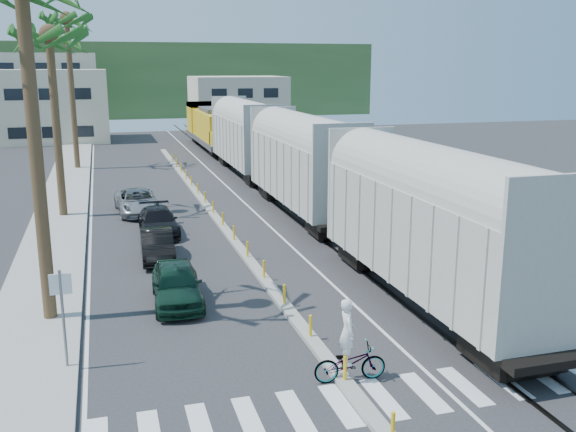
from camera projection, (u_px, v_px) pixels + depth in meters
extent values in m
plane|color=#28282B|center=(332.00, 368.00, 18.43)|extent=(140.00, 140.00, 0.00)
cube|color=gray|center=(63.00, 205.00, 39.46)|extent=(3.00, 90.00, 0.15)
cube|color=black|center=(254.00, 187.00, 45.75)|extent=(0.12, 100.00, 0.06)
cube|color=black|center=(273.00, 186.00, 46.14)|extent=(0.12, 100.00, 0.06)
cube|color=gray|center=(213.00, 214.00, 37.10)|extent=(0.45, 60.00, 0.15)
cylinder|color=yellow|center=(393.00, 426.00, 14.58)|extent=(0.10, 0.10, 0.70)
cylinder|color=yellow|center=(345.00, 368.00, 17.38)|extent=(0.10, 0.10, 0.70)
cylinder|color=yellow|center=(310.00, 326.00, 20.19)|extent=(0.10, 0.10, 0.70)
cylinder|color=yellow|center=(284.00, 294.00, 22.99)|extent=(0.10, 0.10, 0.70)
cylinder|color=yellow|center=(264.00, 269.00, 25.79)|extent=(0.10, 0.10, 0.70)
cylinder|color=yellow|center=(247.00, 249.00, 28.59)|extent=(0.10, 0.10, 0.70)
cylinder|color=yellow|center=(234.00, 233.00, 31.40)|extent=(0.10, 0.10, 0.70)
cylinder|color=yellow|center=(223.00, 219.00, 34.20)|extent=(0.10, 0.10, 0.70)
cylinder|color=yellow|center=(213.00, 207.00, 37.00)|extent=(0.10, 0.10, 0.70)
cylinder|color=yellow|center=(205.00, 197.00, 39.80)|extent=(0.10, 0.10, 0.70)
cylinder|color=yellow|center=(198.00, 188.00, 42.61)|extent=(0.10, 0.10, 0.70)
cylinder|color=yellow|center=(191.00, 181.00, 45.41)|extent=(0.10, 0.10, 0.70)
cylinder|color=yellow|center=(186.00, 174.00, 48.21)|extent=(0.10, 0.10, 0.70)
cylinder|color=yellow|center=(181.00, 168.00, 51.02)|extent=(0.10, 0.10, 0.70)
cylinder|color=yellow|center=(177.00, 163.00, 53.82)|extent=(0.10, 0.10, 0.70)
cylinder|color=yellow|center=(173.00, 158.00, 56.62)|extent=(0.10, 0.10, 0.70)
cube|color=silver|center=(359.00, 402.00, 16.56)|extent=(14.00, 2.20, 0.01)
cube|color=silver|center=(92.00, 205.00, 39.93)|extent=(0.12, 90.00, 0.01)
cube|color=silver|center=(238.00, 196.00, 42.47)|extent=(0.12, 90.00, 0.01)
cube|color=#ADAB9E|center=(430.00, 233.00, 22.68)|extent=(3.00, 12.88, 3.40)
cylinder|color=#ADAB9E|center=(432.00, 186.00, 22.29)|extent=(2.90, 12.58, 2.90)
cube|color=black|center=(427.00, 292.00, 23.18)|extent=(2.60, 12.88, 1.00)
cube|color=#ADAB9E|center=(302.00, 169.00, 36.69)|extent=(3.00, 12.88, 3.40)
cylinder|color=#ADAB9E|center=(302.00, 139.00, 36.30)|extent=(2.90, 12.58, 2.90)
cube|color=black|center=(302.00, 206.00, 37.20)|extent=(2.60, 12.88, 1.00)
cube|color=#ADAB9E|center=(245.00, 140.00, 50.71)|extent=(3.00, 12.88, 3.40)
cylinder|color=#ADAB9E|center=(245.00, 118.00, 50.32)|extent=(2.90, 12.58, 2.90)
cube|color=black|center=(246.00, 168.00, 51.21)|extent=(2.60, 12.88, 1.00)
cube|color=#4C4C4F|center=(212.00, 139.00, 66.03)|extent=(3.00, 17.00, 0.50)
cube|color=orange|center=(213.00, 125.00, 64.74)|extent=(2.70, 12.24, 2.60)
cube|color=orange|center=(203.00, 117.00, 71.01)|extent=(3.00, 3.74, 3.20)
cube|color=black|center=(212.00, 145.00, 66.17)|extent=(2.60, 13.60, 0.90)
cylinder|color=brown|center=(37.00, 161.00, 20.59)|extent=(0.44, 0.44, 11.00)
cylinder|color=brown|center=(57.00, 130.00, 35.57)|extent=(0.44, 0.44, 10.00)
sphere|color=#1C561B|center=(49.00, 33.00, 34.39)|extent=(3.20, 3.20, 3.20)
cylinder|color=brown|center=(72.00, 96.00, 52.24)|extent=(0.44, 0.44, 12.00)
sphere|color=#1C561B|center=(66.00, 18.00, 50.83)|extent=(3.20, 3.20, 3.20)
cylinder|color=slate|center=(64.00, 321.00, 17.97)|extent=(0.08, 0.08, 3.00)
cube|color=silver|center=(60.00, 284.00, 17.71)|extent=(0.60, 0.04, 0.60)
cube|color=beige|center=(53.00, 106.00, 72.44)|extent=(12.00, 10.00, 8.00)
cube|color=beige|center=(44.00, 91.00, 86.61)|extent=(14.00, 12.00, 10.00)
cube|color=beige|center=(238.00, 103.00, 86.30)|extent=(12.00, 10.00, 7.00)
cube|color=#385628|center=(133.00, 80.00, 110.48)|extent=(80.00, 20.00, 12.00)
imported|color=#103021|center=(177.00, 284.00, 23.33)|extent=(2.12, 4.48, 1.48)
imported|color=black|center=(157.00, 245.00, 28.63)|extent=(1.63, 4.10, 1.33)
imported|color=black|center=(158.00, 222.00, 32.90)|extent=(1.96, 4.62, 1.33)
imported|color=#939598|center=(138.00, 202.00, 37.53)|extent=(3.03, 5.36, 1.40)
imported|color=#9EA0A5|center=(350.00, 363.00, 17.60)|extent=(1.03, 2.14, 1.06)
imported|color=silver|center=(347.00, 331.00, 17.35)|extent=(0.75, 0.55, 1.85)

